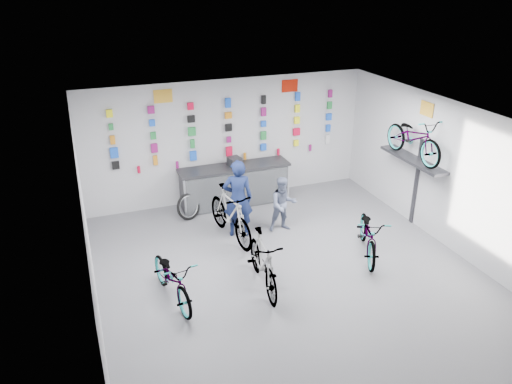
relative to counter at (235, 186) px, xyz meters
name	(u,v)px	position (x,y,z in m)	size (l,w,h in m)	color
floor	(295,280)	(0.00, -3.54, -0.49)	(8.00, 8.00, 0.00)	#55555B
ceiling	(301,125)	(0.00, -3.54, 2.51)	(8.00, 8.00, 0.00)	white
wall_back	(228,141)	(0.00, 0.46, 1.01)	(7.00, 7.00, 0.00)	silver
wall_front	(457,362)	(0.00, -7.54, 1.01)	(7.00, 7.00, 0.00)	silver
wall_left	(89,243)	(-3.50, -3.54, 1.01)	(8.00, 8.00, 0.00)	silver
wall_right	(459,181)	(3.50, -3.54, 1.01)	(8.00, 8.00, 0.00)	silver
counter	(235,186)	(0.00, 0.00, 0.00)	(2.70, 0.66, 1.00)	black
merch_wall	(226,131)	(-0.07, 0.39, 1.28)	(5.56, 0.08, 1.56)	black
wall_bracket	(413,163)	(3.33, -2.34, 0.98)	(0.39, 1.90, 2.00)	#333338
sign_left	(163,96)	(-1.50, 0.44, 2.23)	(0.42, 0.02, 0.30)	gold
sign_right	(290,86)	(1.60, 0.44, 2.23)	(0.42, 0.02, 0.30)	#B41907
sign_side	(427,109)	(3.48, -2.34, 2.16)	(0.02, 0.40, 0.30)	gold
bike_left	(172,278)	(-2.24, -3.33, -0.04)	(0.59, 1.69, 0.89)	gray
bike_center	(263,262)	(-0.64, -3.53, 0.04)	(0.50, 1.76, 1.06)	gray
bike_right	(369,234)	(1.76, -3.21, -0.02)	(0.62, 1.79, 0.94)	gray
bike_service	(230,214)	(-0.63, -1.60, 0.09)	(0.54, 1.91, 1.15)	gray
bike_wall	(414,138)	(3.25, -2.34, 1.57)	(0.63, 1.80, 0.95)	gray
clerk	(238,199)	(-0.42, -1.50, 0.38)	(0.63, 0.41, 1.73)	#121C45
customer	(283,204)	(0.57, -1.65, 0.14)	(0.61, 0.47, 1.25)	slate
spare_wheel	(189,207)	(-1.25, -0.37, -0.18)	(0.67, 0.46, 0.62)	black
register	(235,162)	(0.01, 0.01, 0.62)	(0.28, 0.30, 0.22)	black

